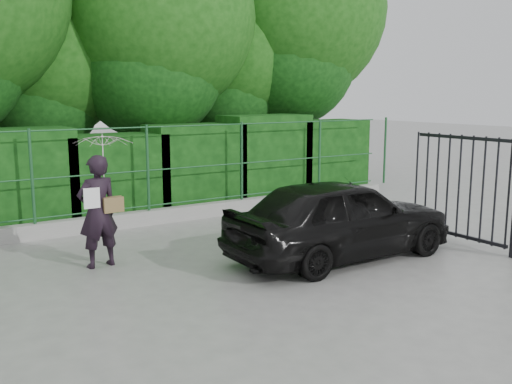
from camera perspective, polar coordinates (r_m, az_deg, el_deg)
ground at (r=8.25m, az=-0.98°, el=-9.52°), size 80.00×80.00×0.00m
kerb at (r=12.12m, az=-12.37°, el=-2.71°), size 14.00×0.25×0.30m
fence at (r=12.02m, az=-11.56°, el=2.30°), size 14.13×0.06×1.80m
hedge at (r=12.91m, az=-13.90°, el=1.87°), size 14.20×1.20×2.20m
trees at (r=15.39m, az=-13.33°, el=16.60°), size 17.10×6.15×8.08m
gate at (r=10.63m, az=22.76°, el=0.70°), size 0.22×2.33×2.36m
woman at (r=9.29m, az=-15.20°, el=1.03°), size 0.96×0.94×2.12m
car at (r=9.61m, az=8.47°, el=-2.56°), size 4.05×1.64×1.38m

